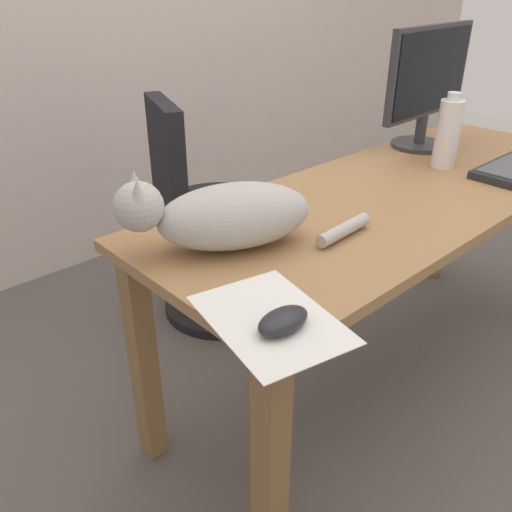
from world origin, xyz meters
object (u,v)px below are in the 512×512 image
Objects in this scene: office_chair at (207,230)px; water_bottle at (448,133)px; monitor at (428,83)px; computer_mouse at (283,321)px; cat at (225,215)px.

water_bottle is at bearing -57.36° from office_chair.
office_chair is 1.85× the size of monitor.
computer_mouse is at bearing -120.38° from office_chair.
monitor is 1.05m from cat.
office_chair is 0.90m from cat.
computer_mouse is (-1.16, -0.45, -0.21)m from monitor.
cat is 2.34× the size of water_bottle.
monitor is at bearing 7.35° from cat.
office_chair is at bearing 122.64° from water_bottle.
office_chair is 1.19m from computer_mouse.
water_bottle is (1.03, 0.28, 0.09)m from computer_mouse.
cat reaches higher than office_chair.
monitor is 4.37× the size of computer_mouse.
water_bottle is at bearing 15.13° from computer_mouse.
office_chair is 8.08× the size of computer_mouse.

